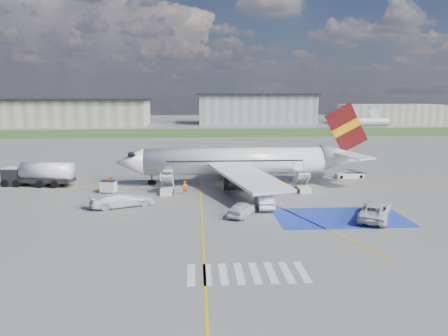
{
  "coord_description": "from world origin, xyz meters",
  "views": [
    {
      "loc": [
        -5.54,
        -48.7,
        13.51
      ],
      "look_at": [
        -1.88,
        7.82,
        3.5
      ],
      "focal_mm": 35.0,
      "sensor_mm": 36.0,
      "label": 1
    }
  ],
  "objects": [
    {
      "name": "ground",
      "position": [
        0.0,
        0.0,
        0.0
      ],
      "size": [
        400.0,
        400.0,
        0.0
      ],
      "primitive_type": "plane",
      "color": "#60605E",
      "rests_on": "ground"
    },
    {
      "name": "staging_box",
      "position": [
        10.0,
        -4.0,
        0.01
      ],
      "size": [
        14.0,
        8.0,
        0.01
      ],
      "primitive_type": "cube",
      "color": "#1A35A1",
      "rests_on": "ground"
    },
    {
      "name": "crosswalk",
      "position": [
        -1.8,
        -18.0,
        0.01
      ],
      "size": [
        9.0,
        4.0,
        0.01
      ],
      "color": "silver",
      "rests_on": "ground"
    },
    {
      "name": "taxiway_line_diag",
      "position": [
        0.0,
        12.0,
        0.01
      ],
      "size": [
        20.71,
        56.45,
        0.01
      ],
      "primitive_type": "cube",
      "rotation": [
        0.0,
        0.0,
        0.35
      ],
      "color": "gold",
      "rests_on": "ground"
    },
    {
      "name": "grass_strip",
      "position": [
        0.0,
        95.0,
        0.01
      ],
      "size": [
        400.0,
        30.0,
        0.01
      ],
      "primitive_type": "cube",
      "color": "#2D4C1E",
      "rests_on": "ground"
    },
    {
      "name": "crew_aft",
      "position": [
        6.58,
        8.67,
        0.82
      ],
      "size": [
        0.93,
        0.98,
        1.63
      ],
      "primitive_type": "imported",
      "rotation": [
        0.0,
        0.0,
        2.29
      ],
      "color": "#DE5D0B",
      "rests_on": "ground"
    },
    {
      "name": "fuel_tanker",
      "position": [
        -28.13,
        14.49,
        1.45
      ],
      "size": [
        10.38,
        4.41,
        3.44
      ],
      "rotation": [
        0.0,
        0.0,
        -0.17
      ],
      "color": "black",
      "rests_on": "ground"
    },
    {
      "name": "car_silver_b",
      "position": [
        2.37,
        0.48,
        0.85
      ],
      "size": [
        1.83,
        5.19,
        1.71
      ],
      "primitive_type": "imported",
      "rotation": [
        0.0,
        0.0,
        3.14
      ],
      "color": "silver",
      "rests_on": "ground"
    },
    {
      "name": "taxiway_line_main",
      "position": [
        0.0,
        12.0,
        0.01
      ],
      "size": [
        120.0,
        0.2,
        0.01
      ],
      "primitive_type": "cube",
      "color": "gold",
      "rests_on": "ground"
    },
    {
      "name": "terminal_west",
      "position": [
        -55.0,
        130.0,
        5.0
      ],
      "size": [
        60.0,
        22.0,
        10.0
      ],
      "primitive_type": "cube",
      "color": "gray",
      "rests_on": "ground"
    },
    {
      "name": "van_white_b",
      "position": [
        -14.26,
        2.08,
        1.11
      ],
      "size": [
        6.1,
        4.22,
        2.21
      ],
      "primitive_type": "imported",
      "rotation": [
        0.0,
        0.0,
        1.95
      ],
      "color": "white",
      "rests_on": "ground"
    },
    {
      "name": "van_white_a",
      "position": [
        13.62,
        -4.51,
        1.16
      ],
      "size": [
        5.39,
        6.78,
        2.31
      ],
      "primitive_type": "imported",
      "rotation": [
        0.0,
        0.0,
        2.66
      ],
      "color": "silver",
      "rests_on": "ground"
    },
    {
      "name": "belt_loader",
      "position": [
        18.65,
        17.45,
        0.35
      ],
      "size": [
        4.79,
        2.08,
        1.41
      ],
      "rotation": [
        0.0,
        0.0,
        0.08
      ],
      "color": "silver",
      "rests_on": "ground"
    },
    {
      "name": "airliner",
      "position": [
        1.51,
        14.0,
        3.39
      ],
      "size": [
        36.81,
        32.95,
        11.92
      ],
      "color": "silver",
      "rests_on": "ground"
    },
    {
      "name": "gpu_cart",
      "position": [
        -17.35,
        9.45,
        0.75
      ],
      "size": [
        2.22,
        1.68,
        1.67
      ],
      "rotation": [
        0.0,
        0.0,
        -0.22
      ],
      "color": "silver",
      "rests_on": "ground"
    },
    {
      "name": "terminal_east",
      "position": [
        75.0,
        128.0,
        4.0
      ],
      "size": [
        40.0,
        16.0,
        8.0
      ],
      "primitive_type": "cube",
      "color": "gray",
      "rests_on": "ground"
    },
    {
      "name": "crew_fwd",
      "position": [
        -7.05,
        7.74,
        0.94
      ],
      "size": [
        0.82,
        0.76,
        1.88
      ],
      "primitive_type": "imported",
      "rotation": [
        0.0,
        0.0,
        0.62
      ],
      "color": "#E2580B",
      "rests_on": "ground"
    },
    {
      "name": "taxiway_line_cross",
      "position": [
        -5.0,
        -10.0,
        0.01
      ],
      "size": [
        0.2,
        60.0,
        0.01
      ],
      "primitive_type": "cube",
      "color": "gold",
      "rests_on": "ground"
    },
    {
      "name": "car_silver_a",
      "position": [
        -0.62,
        -2.76,
        0.8
      ],
      "size": [
        3.86,
        5.04,
        1.6
      ],
      "primitive_type": "imported",
      "rotation": [
        0.0,
        0.0,
        2.66
      ],
      "color": "silver",
      "rests_on": "ground"
    },
    {
      "name": "airstairs_fwd",
      "position": [
        -9.5,
        8.7,
        0.62
      ],
      "size": [
        1.9,
        5.2,
        3.6
      ],
      "color": "silver",
      "rests_on": "ground"
    },
    {
      "name": "terminal_centre",
      "position": [
        20.0,
        135.0,
        6.0
      ],
      "size": [
        48.0,
        18.0,
        12.0
      ],
      "primitive_type": "cube",
      "color": "gray",
      "rests_on": "ground"
    },
    {
      "name": "crew_nose",
      "position": [
        -17.31,
        10.8,
        0.98
      ],
      "size": [
        1.01,
        1.14,
        1.96
      ],
      "primitive_type": "imported",
      "rotation": [
        0.0,
        0.0,
        -1.24
      ],
      "color": "orange",
      "rests_on": "ground"
    },
    {
      "name": "airstairs_aft",
      "position": [
        9.0,
        8.7,
        0.62
      ],
      "size": [
        1.9,
        5.2,
        3.6
      ],
      "color": "silver",
      "rests_on": "ground"
    }
  ]
}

